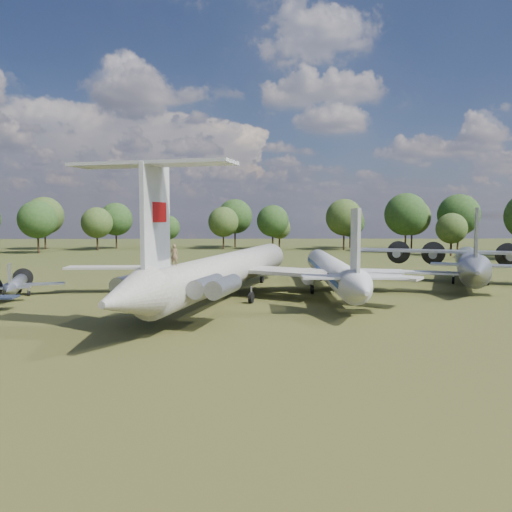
{
  "coord_description": "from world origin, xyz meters",
  "views": [
    {
      "loc": [
        7.82,
        -61.05,
        9.72
      ],
      "look_at": [
        8.96,
        -2.69,
        5.0
      ],
      "focal_mm": 35.0,
      "sensor_mm": 36.0,
      "label": 1
    }
  ],
  "objects_px": {
    "person_on_il62": "(174,255)",
    "small_prop_northwest": "(16,287)",
    "il62_airliner": "(230,276)",
    "tu104_jet": "(332,275)",
    "an12_transport": "(470,268)"
  },
  "relations": [
    {
      "from": "person_on_il62",
      "to": "small_prop_northwest",
      "type": "bearing_deg",
      "value": -33.7
    },
    {
      "from": "il62_airliner",
      "to": "person_on_il62",
      "type": "xyz_separation_m",
      "value": [
        -4.33,
        -14.59,
        3.63
      ]
    },
    {
      "from": "il62_airliner",
      "to": "small_prop_northwest",
      "type": "xyz_separation_m",
      "value": [
        -25.96,
        2.62,
        -1.62
      ]
    },
    {
      "from": "small_prop_northwest",
      "to": "tu104_jet",
      "type": "bearing_deg",
      "value": -14.15
    },
    {
      "from": "an12_transport",
      "to": "person_on_il62",
      "type": "relative_size",
      "value": 19.32
    },
    {
      "from": "an12_transport",
      "to": "il62_airliner",
      "type": "bearing_deg",
      "value": -137.9
    },
    {
      "from": "il62_airliner",
      "to": "an12_transport",
      "type": "bearing_deg",
      "value": 36.68
    },
    {
      "from": "tu104_jet",
      "to": "small_prop_northwest",
      "type": "xyz_separation_m",
      "value": [
        -38.74,
        -2.14,
        -1.11
      ]
    },
    {
      "from": "an12_transport",
      "to": "small_prop_northwest",
      "type": "xyz_separation_m",
      "value": [
        -59.92,
        -9.84,
        -1.22
      ]
    },
    {
      "from": "small_prop_northwest",
      "to": "person_on_il62",
      "type": "distance_m",
      "value": 28.13
    },
    {
      "from": "tu104_jet",
      "to": "small_prop_northwest",
      "type": "height_order",
      "value": "tu104_jet"
    },
    {
      "from": "il62_airliner",
      "to": "tu104_jet",
      "type": "bearing_deg",
      "value": 36.94
    },
    {
      "from": "tu104_jet",
      "to": "an12_transport",
      "type": "bearing_deg",
      "value": 21.64
    },
    {
      "from": "il62_airliner",
      "to": "an12_transport",
      "type": "height_order",
      "value": "il62_airliner"
    },
    {
      "from": "tu104_jet",
      "to": "il62_airliner",
      "type": "bearing_deg",
      "value": -157.94
    }
  ]
}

